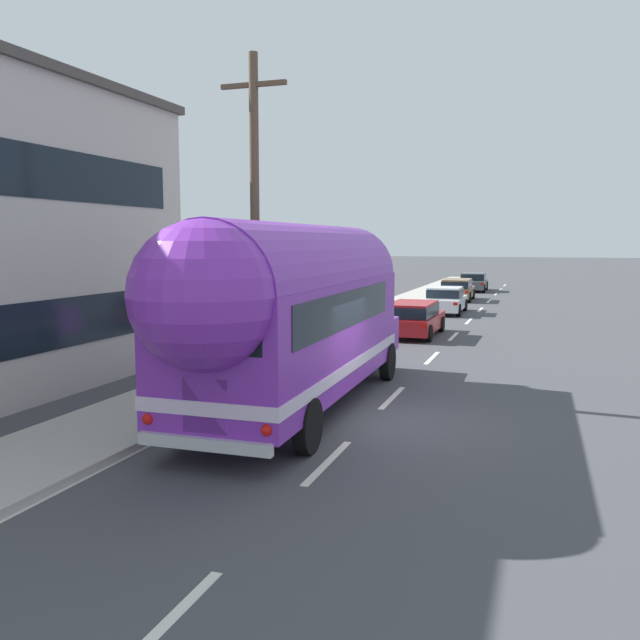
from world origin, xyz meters
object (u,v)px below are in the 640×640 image
Objects in this scene: car_lead at (413,317)px; car_second at (445,299)px; car_third at (457,288)px; painted_bus at (292,309)px; car_fourth at (473,281)px; utility_pole at (255,215)px.

car_lead is 1.00× the size of car_second.
car_third is (-0.37, 7.73, 0.05)m from car_second.
car_lead is at bearing -89.73° from car_second.
painted_bus reaches higher than car_fourth.
painted_bus is at bearing -53.25° from utility_pole.
car_second is 0.92× the size of car_fourth.
car_lead and car_fourth have the same top height.
utility_pole is at bearing -96.85° from car_second.
utility_pole is 4.16m from painted_bus.
car_lead is at bearing 89.29° from painted_bus.
painted_bus is 2.57× the size of car_second.
painted_bus is at bearing -90.30° from car_second.
car_second is at bearing 90.27° from car_lead.
utility_pole is at bearing -103.17° from car_lead.
car_fourth is (-0.26, 16.23, 0.01)m from car_second.
car_lead is 0.92× the size of car_fourth.
utility_pole reaches higher than painted_bus.
car_lead and car_second have the same top height.
car_second and car_fourth have the same top height.
painted_bus is at bearing -89.51° from car_third.
utility_pole is 1.95× the size of car_second.
car_fourth is (-0.30, 25.20, -0.04)m from car_lead.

